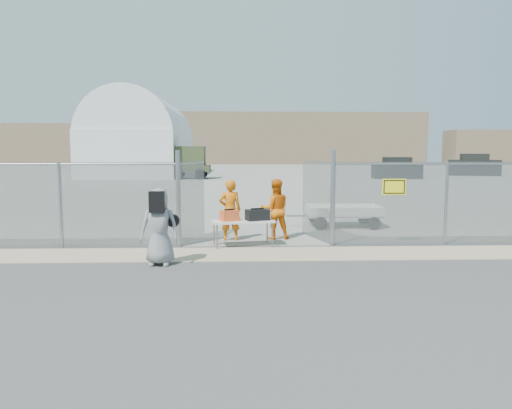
{
  "coord_description": "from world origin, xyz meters",
  "views": [
    {
      "loc": [
        -0.47,
        -10.82,
        2.51
      ],
      "look_at": [
        0.0,
        2.0,
        1.1
      ],
      "focal_mm": 35.0,
      "sensor_mm": 36.0,
      "label": 1
    }
  ],
  "objects_px": {
    "folding_table": "(243,234)",
    "utility_trailer": "(343,216)",
    "security_worker_left": "(230,210)",
    "security_worker_right": "(275,209)",
    "visitor": "(159,227)"
  },
  "relations": [
    {
      "from": "security_worker_left",
      "to": "utility_trailer",
      "type": "bearing_deg",
      "value": -153.36
    },
    {
      "from": "folding_table",
      "to": "utility_trailer",
      "type": "relative_size",
      "value": 0.52
    },
    {
      "from": "security_worker_right",
      "to": "folding_table",
      "type": "bearing_deg",
      "value": 43.09
    },
    {
      "from": "folding_table",
      "to": "security_worker_left",
      "type": "height_order",
      "value": "security_worker_left"
    },
    {
      "from": "folding_table",
      "to": "security_worker_left",
      "type": "bearing_deg",
      "value": 100.97
    },
    {
      "from": "utility_trailer",
      "to": "security_worker_left",
      "type": "bearing_deg",
      "value": -146.49
    },
    {
      "from": "security_worker_left",
      "to": "visitor",
      "type": "bearing_deg",
      "value": 56.82
    },
    {
      "from": "security_worker_left",
      "to": "folding_table",
      "type": "bearing_deg",
      "value": 105.47
    },
    {
      "from": "folding_table",
      "to": "security_worker_left",
      "type": "xyz_separation_m",
      "value": [
        -0.34,
        0.88,
        0.51
      ]
    },
    {
      "from": "folding_table",
      "to": "utility_trailer",
      "type": "distance_m",
      "value": 4.62
    },
    {
      "from": "security_worker_left",
      "to": "visitor",
      "type": "height_order",
      "value": "security_worker_left"
    },
    {
      "from": "folding_table",
      "to": "utility_trailer",
      "type": "xyz_separation_m",
      "value": [
        3.32,
        3.22,
        0.03
      ]
    },
    {
      "from": "folding_table",
      "to": "visitor",
      "type": "relative_size",
      "value": 0.95
    },
    {
      "from": "utility_trailer",
      "to": "folding_table",
      "type": "bearing_deg",
      "value": -134.92
    },
    {
      "from": "visitor",
      "to": "utility_trailer",
      "type": "xyz_separation_m",
      "value": [
        5.15,
        5.24,
        -0.47
      ]
    }
  ]
}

